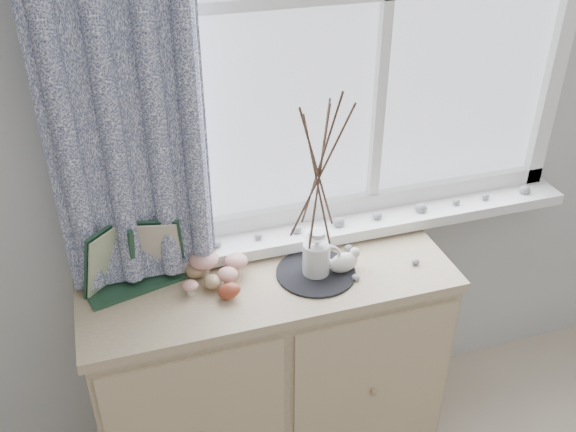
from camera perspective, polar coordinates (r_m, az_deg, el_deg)
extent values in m
cube|color=silver|center=(2.08, 0.19, 9.28)|extent=(4.00, 0.04, 2.60)
cube|color=white|center=(2.31, 7.91, -0.34)|extent=(1.45, 0.16, 0.04)
cube|color=#0A1138|center=(1.75, -15.60, 16.75)|extent=(0.44, 0.06, 1.61)
cube|color=tan|center=(2.36, -1.57, -13.97)|extent=(1.17, 0.43, 0.81)
cube|color=tan|center=(2.07, -1.74, -5.79)|extent=(1.20, 0.45, 0.03)
cube|color=tan|center=(2.29, 7.38, -16.08)|extent=(0.55, 0.01, 0.75)
cylinder|color=silver|center=(2.06, -7.43, -4.60)|extent=(0.03, 0.03, 0.06)
ellipsoid|color=#AC1F05|center=(2.05, -7.49, -3.88)|extent=(0.10, 0.10, 0.05)
cylinder|color=silver|center=(2.02, -5.36, -5.66)|extent=(0.03, 0.03, 0.04)
ellipsoid|color=#AC1F05|center=(2.01, -5.39, -5.16)|extent=(0.07, 0.07, 0.04)
cylinder|color=silver|center=(2.00, -8.65, -6.52)|extent=(0.02, 0.02, 0.03)
ellipsoid|color=#AC1F05|center=(1.99, -8.69, -6.15)|extent=(0.05, 0.05, 0.03)
cylinder|color=silver|center=(2.07, -4.59, -4.58)|extent=(0.03, 0.03, 0.05)
ellipsoid|color=#AC1F05|center=(2.05, -4.62, -4.01)|extent=(0.08, 0.08, 0.04)
ellipsoid|color=tan|center=(2.01, -6.74, -5.81)|extent=(0.06, 0.04, 0.07)
ellipsoid|color=tan|center=(2.06, -8.22, -4.86)|extent=(0.06, 0.04, 0.07)
ellipsoid|color=maroon|center=(1.97, -5.23, -6.64)|extent=(0.06, 0.04, 0.07)
cylinder|color=black|center=(2.07, 2.49, -5.06)|extent=(0.26, 0.26, 0.01)
cylinder|color=silver|center=(2.04, 2.53, -3.77)|extent=(0.11, 0.11, 0.11)
cone|color=silver|center=(2.00, 2.57, -2.12)|extent=(0.09, 0.09, 0.04)
cylinder|color=silver|center=(1.99, 2.59, -1.65)|extent=(0.05, 0.05, 0.02)
torus|color=silver|center=(2.05, 3.81, -3.40)|extent=(0.07, 0.03, 0.07)
ellipsoid|color=#99999C|center=(2.05, 6.05, -5.46)|extent=(0.03, 0.03, 0.02)
ellipsoid|color=#99999C|center=(2.18, 5.41, -2.83)|extent=(0.03, 0.03, 0.02)
ellipsoid|color=#99999C|center=(2.15, 11.27, -4.00)|extent=(0.03, 0.03, 0.02)
ellipsoid|color=#99999C|center=(2.18, 2.08, -2.81)|extent=(0.03, 0.03, 0.02)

